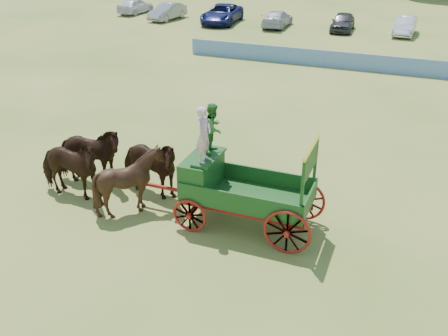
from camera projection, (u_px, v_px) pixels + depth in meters
ground at (362, 230)px, 15.22m from camera, size 160.00×160.00×0.00m
horse_lead_left at (69, 169)px, 16.54m from camera, size 2.60×1.23×2.17m
horse_lead_right at (88, 155)px, 17.45m from camera, size 2.78×1.76×2.17m
horse_wheel_left at (131, 181)px, 15.75m from camera, size 2.10×1.90×2.18m
horse_wheel_right at (149, 167)px, 16.67m from camera, size 2.72×1.56×2.17m
farm_dray at (225, 173)px, 15.00m from camera, size 6.00×2.00×3.82m
sponsor_banner at (387, 65)px, 30.25m from camera, size 26.00×0.08×1.05m
parked_cars at (372, 23)px, 40.88m from camera, size 47.66×8.07×1.62m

